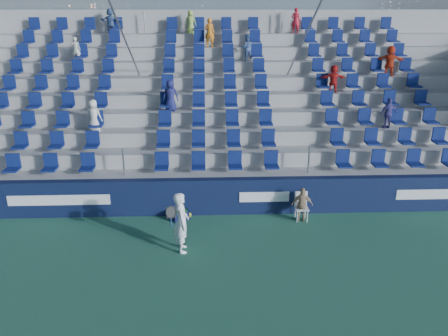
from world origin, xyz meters
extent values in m
plane|color=#2B644A|center=(0.00, 0.00, 0.00)|extent=(70.00, 70.00, 0.00)
cube|color=#0F1839|center=(0.00, 3.15, 0.60)|extent=(24.00, 0.30, 1.20)
cube|color=white|center=(-5.00, 2.99, 0.62)|extent=(3.20, 0.02, 0.34)
cube|color=white|center=(1.50, 2.99, 0.62)|extent=(1.60, 0.02, 0.34)
cube|color=white|center=(7.00, 2.99, 0.62)|extent=(2.40, 0.02, 0.34)
cube|color=#9F9F9A|center=(0.00, 3.72, 0.60)|extent=(24.00, 0.85, 1.20)
cube|color=#9F9F9A|center=(0.00, 4.57, 0.85)|extent=(24.00, 0.85, 1.70)
cube|color=#9F9F9A|center=(0.00, 5.42, 1.10)|extent=(24.00, 0.85, 2.20)
cube|color=#9F9F9A|center=(0.00, 6.28, 1.35)|extent=(24.00, 0.85, 2.70)
cube|color=#9F9F9A|center=(0.00, 7.12, 1.60)|extent=(24.00, 0.85, 3.20)
cube|color=#9F9F9A|center=(0.00, 7.97, 1.85)|extent=(24.00, 0.85, 3.70)
cube|color=#9F9F9A|center=(0.00, 8.82, 2.10)|extent=(24.00, 0.85, 4.20)
cube|color=#9F9F9A|center=(0.00, 9.68, 2.35)|extent=(24.00, 0.85, 4.70)
cube|color=#9F9F9A|center=(0.00, 10.52, 2.60)|extent=(24.00, 0.85, 5.20)
cube|color=#9F9F9A|center=(0.00, 11.20, 3.10)|extent=(24.00, 0.50, 6.20)
cube|color=#0E1B55|center=(0.00, 3.72, 1.55)|extent=(16.05, 0.50, 0.70)
cube|color=#0E1B55|center=(0.00, 4.57, 2.05)|extent=(16.05, 0.50, 0.70)
cube|color=#0E1B55|center=(0.00, 5.42, 2.55)|extent=(16.05, 0.50, 0.70)
cube|color=#0E1B55|center=(0.00, 6.28, 3.05)|extent=(16.05, 0.50, 0.70)
cube|color=#0E1B55|center=(0.00, 7.12, 3.55)|extent=(16.05, 0.50, 0.70)
cube|color=#0E1B55|center=(0.00, 7.97, 4.05)|extent=(16.05, 0.50, 0.70)
cube|color=#0E1B55|center=(0.00, 8.82, 4.55)|extent=(16.05, 0.50, 0.70)
cube|color=#0E1B55|center=(0.00, 9.68, 5.05)|extent=(16.05, 0.50, 0.70)
cube|color=#0E1B55|center=(0.00, 10.52, 5.55)|extent=(16.05, 0.50, 0.70)
cylinder|color=gray|center=(-3.00, 7.12, 4.35)|extent=(0.06, 7.68, 4.55)
cylinder|color=gray|center=(3.00, 7.12, 4.35)|extent=(0.06, 7.68, 4.55)
imported|color=red|center=(7.07, 7.92, 4.29)|extent=(1.15, 0.68, 1.19)
imported|color=#1A1C4F|center=(-1.63, 6.23, 3.28)|extent=(0.61, 0.45, 1.16)
imported|color=orange|center=(-0.15, 9.62, 5.29)|extent=(0.47, 0.35, 1.19)
imported|color=#8FB548|center=(-0.97, 10.47, 5.69)|extent=(0.50, 0.34, 0.99)
imported|color=#B8B7A6|center=(-5.59, 8.77, 4.70)|extent=(0.37, 0.26, 1.00)
imported|color=red|center=(4.59, 7.08, 3.72)|extent=(0.98, 0.32, 1.05)
imported|color=beige|center=(-4.26, 5.38, 2.76)|extent=(0.61, 0.47, 1.12)
imported|color=#415E90|center=(-4.44, 10.47, 5.73)|extent=(1.02, 0.43, 1.07)
imported|color=red|center=(3.66, 10.47, 5.74)|extent=(0.45, 0.36, 1.09)
imported|color=#435E94|center=(1.37, 8.77, 4.74)|extent=(0.58, 0.48, 1.07)
imported|color=#453F8C|center=(6.20, 5.38, 2.75)|extent=(0.69, 0.39, 1.10)
imported|color=white|center=(-1.03, 0.87, 0.86)|extent=(0.48, 0.67, 1.73)
cylinder|color=navy|center=(-1.28, 0.62, 1.00)|extent=(0.03, 0.03, 0.28)
torus|color=black|center=(-1.28, 0.62, 1.30)|extent=(0.30, 0.17, 0.28)
plane|color=#262626|center=(-1.28, 0.62, 1.30)|extent=(0.30, 0.16, 0.29)
sphere|color=#C7D130|center=(-0.78, 0.67, 1.15)|extent=(0.07, 0.07, 0.07)
sphere|color=#C7D130|center=(-0.78, 0.73, 1.18)|extent=(0.07, 0.07, 0.07)
cube|color=white|center=(2.63, 2.55, 0.41)|extent=(0.40, 0.40, 0.04)
cube|color=white|center=(2.63, 2.74, 0.66)|extent=(0.40, 0.04, 0.49)
cylinder|color=white|center=(2.47, 2.39, 0.20)|extent=(0.03, 0.03, 0.40)
cylinder|color=white|center=(2.79, 2.39, 0.20)|extent=(0.03, 0.03, 0.40)
cylinder|color=white|center=(2.47, 2.71, 0.20)|extent=(0.03, 0.03, 0.40)
cylinder|color=white|center=(2.79, 2.71, 0.20)|extent=(0.03, 0.03, 0.40)
imported|color=tan|center=(2.63, 2.50, 0.56)|extent=(0.69, 0.36, 1.12)
cube|color=black|center=(-1.17, 2.75, 0.14)|extent=(0.61, 0.52, 0.28)
cube|color=#1E662D|center=(-1.17, 2.75, 0.21)|extent=(0.49, 0.39, 0.17)
camera|label=1|loc=(-0.28, -9.71, 6.36)|focal=35.00mm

